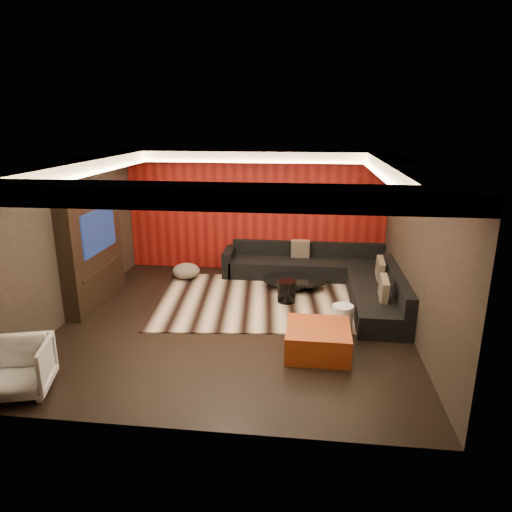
# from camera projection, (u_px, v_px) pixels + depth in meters

# --- Properties ---
(floor) EXTENTS (6.00, 6.00, 0.02)m
(floor) POSITION_uv_depth(u_px,v_px,m) (235.00, 322.00, 8.14)
(floor) COLOR black
(floor) RESTS_ON ground
(ceiling) EXTENTS (6.00, 6.00, 0.02)m
(ceiling) POSITION_uv_depth(u_px,v_px,m) (233.00, 161.00, 7.33)
(ceiling) COLOR silver
(ceiling) RESTS_ON ground
(wall_back) EXTENTS (6.00, 0.02, 2.80)m
(wall_back) POSITION_uv_depth(u_px,v_px,m) (255.00, 212.00, 10.60)
(wall_back) COLOR black
(wall_back) RESTS_ON ground
(wall_left) EXTENTS (0.02, 6.00, 2.80)m
(wall_left) POSITION_uv_depth(u_px,v_px,m) (67.00, 241.00, 8.07)
(wall_left) COLOR black
(wall_left) RESTS_ON ground
(wall_right) EXTENTS (0.02, 6.00, 2.80)m
(wall_right) POSITION_uv_depth(u_px,v_px,m) (417.00, 252.00, 7.40)
(wall_right) COLOR black
(wall_right) RESTS_ON ground
(red_feature_wall) EXTENTS (5.98, 0.05, 2.78)m
(red_feature_wall) POSITION_uv_depth(u_px,v_px,m) (255.00, 212.00, 10.56)
(red_feature_wall) COLOR #6B0C0A
(red_feature_wall) RESTS_ON ground
(soffit_back) EXTENTS (6.00, 0.60, 0.22)m
(soffit_back) POSITION_uv_depth(u_px,v_px,m) (254.00, 156.00, 9.93)
(soffit_back) COLOR silver
(soffit_back) RESTS_ON ground
(soffit_front) EXTENTS (6.00, 0.60, 0.22)m
(soffit_front) POSITION_uv_depth(u_px,v_px,m) (191.00, 196.00, 4.80)
(soffit_front) COLOR silver
(soffit_front) RESTS_ON ground
(soffit_left) EXTENTS (0.60, 4.80, 0.22)m
(soffit_left) POSITION_uv_depth(u_px,v_px,m) (75.00, 167.00, 7.67)
(soffit_left) COLOR silver
(soffit_left) RESTS_ON ground
(soffit_right) EXTENTS (0.60, 4.80, 0.22)m
(soffit_right) POSITION_uv_depth(u_px,v_px,m) (405.00, 171.00, 7.07)
(soffit_right) COLOR silver
(soffit_right) RESTS_ON ground
(cove_back) EXTENTS (4.80, 0.08, 0.04)m
(cove_back) POSITION_uv_depth(u_px,v_px,m) (252.00, 162.00, 9.64)
(cove_back) COLOR #FFD899
(cove_back) RESTS_ON ground
(cove_front) EXTENTS (4.80, 0.08, 0.04)m
(cove_front) POSITION_uv_depth(u_px,v_px,m) (199.00, 199.00, 5.15)
(cove_front) COLOR #FFD899
(cove_front) RESTS_ON ground
(cove_left) EXTENTS (0.08, 4.80, 0.04)m
(cove_left) POSITION_uv_depth(u_px,v_px,m) (95.00, 173.00, 7.65)
(cove_left) COLOR #FFD899
(cove_left) RESTS_ON ground
(cove_right) EXTENTS (0.08, 4.80, 0.04)m
(cove_right) POSITION_uv_depth(u_px,v_px,m) (382.00, 177.00, 7.13)
(cove_right) COLOR #FFD899
(cove_right) RESTS_ON ground
(tv_surround) EXTENTS (0.30, 2.00, 2.20)m
(tv_surround) POSITION_uv_depth(u_px,v_px,m) (93.00, 248.00, 8.71)
(tv_surround) COLOR black
(tv_surround) RESTS_ON ground
(tv_screen) EXTENTS (0.04, 1.30, 0.80)m
(tv_screen) POSITION_uv_depth(u_px,v_px,m) (99.00, 230.00, 8.59)
(tv_screen) COLOR black
(tv_screen) RESTS_ON ground
(tv_shelf) EXTENTS (0.04, 1.60, 0.04)m
(tv_shelf) POSITION_uv_depth(u_px,v_px,m) (103.00, 268.00, 8.81)
(tv_shelf) COLOR black
(tv_shelf) RESTS_ON ground
(rug) EXTENTS (4.27, 3.37, 0.02)m
(rug) POSITION_uv_depth(u_px,v_px,m) (258.00, 300.00, 9.09)
(rug) COLOR beige
(rug) RESTS_ON floor
(coffee_table) EXTENTS (1.32, 1.32, 0.22)m
(coffee_table) POSITION_uv_depth(u_px,v_px,m) (295.00, 284.00, 9.61)
(coffee_table) COLOR black
(coffee_table) RESTS_ON rug
(drum_stool) EXTENTS (0.48, 0.48, 0.43)m
(drum_stool) POSITION_uv_depth(u_px,v_px,m) (287.00, 291.00, 8.91)
(drum_stool) COLOR black
(drum_stool) RESTS_ON rug
(striped_pouf) EXTENTS (0.68, 0.68, 0.34)m
(striped_pouf) POSITION_uv_depth(u_px,v_px,m) (186.00, 271.00, 10.25)
(striped_pouf) COLOR beige
(striped_pouf) RESTS_ON rug
(white_side_table) EXTENTS (0.46, 0.46, 0.44)m
(white_side_table) POSITION_uv_depth(u_px,v_px,m) (342.00, 318.00, 7.76)
(white_side_table) COLOR white
(white_side_table) RESTS_ON floor
(orange_ottoman) EXTENTS (0.98, 0.98, 0.43)m
(orange_ottoman) POSITION_uv_depth(u_px,v_px,m) (318.00, 340.00, 6.99)
(orange_ottoman) COLOR #A73C15
(orange_ottoman) RESTS_ON floor
(armchair) EXTENTS (0.94, 0.95, 0.71)m
(armchair) POSITION_uv_depth(u_px,v_px,m) (19.00, 368.00, 5.93)
(armchair) COLOR silver
(armchair) RESTS_ON floor
(sectional_sofa) EXTENTS (3.65, 3.50, 0.75)m
(sectional_sofa) POSITION_uv_depth(u_px,v_px,m) (330.00, 277.00, 9.65)
(sectional_sofa) COLOR black
(sectional_sofa) RESTS_ON floor
(throw_pillows) EXTENTS (1.87, 2.77, 0.50)m
(throw_pillows) POSITION_uv_depth(u_px,v_px,m) (351.00, 267.00, 9.12)
(throw_pillows) COLOR beige
(throw_pillows) RESTS_ON sectional_sofa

